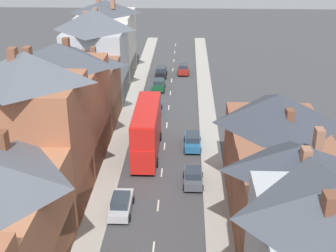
{
  "coord_description": "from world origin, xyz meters",
  "views": [
    {
      "loc": [
        2.28,
        -10.91,
        22.69
      ],
      "look_at": [
        0.26,
        38.9,
        1.22
      ],
      "focal_mm": 50.0,
      "sensor_mm": 36.0,
      "label": 1
    }
  ],
  "objects_px": {
    "car_mid_white": "(193,177)",
    "car_near_blue": "(121,204)",
    "car_parked_right_a": "(161,72)",
    "car_far_grey": "(154,107)",
    "car_mid_black": "(183,69)",
    "double_decker_bus_lead": "(147,130)",
    "car_near_silver": "(159,85)",
    "car_parked_left_a": "(193,141)"
  },
  "relations": [
    {
      "from": "double_decker_bus_lead",
      "to": "car_far_grey",
      "type": "height_order",
      "value": "double_decker_bus_lead"
    },
    {
      "from": "double_decker_bus_lead",
      "to": "car_near_blue",
      "type": "height_order",
      "value": "double_decker_bus_lead"
    },
    {
      "from": "double_decker_bus_lead",
      "to": "car_mid_white",
      "type": "xyz_separation_m",
      "value": [
        4.91,
        -6.35,
        -1.99
      ]
    },
    {
      "from": "double_decker_bus_lead",
      "to": "car_parked_right_a",
      "type": "bearing_deg",
      "value": 89.98
    },
    {
      "from": "car_parked_left_a",
      "to": "car_mid_black",
      "type": "distance_m",
      "value": 27.86
    },
    {
      "from": "car_parked_left_a",
      "to": "car_parked_right_a",
      "type": "relative_size",
      "value": 1.09
    },
    {
      "from": "car_near_blue",
      "to": "car_mid_black",
      "type": "height_order",
      "value": "car_mid_black"
    },
    {
      "from": "car_near_blue",
      "to": "car_parked_left_a",
      "type": "distance_m",
      "value": 14.36
    },
    {
      "from": "car_mid_black",
      "to": "car_far_grey",
      "type": "bearing_deg",
      "value": -101.54
    },
    {
      "from": "double_decker_bus_lead",
      "to": "car_mid_white",
      "type": "height_order",
      "value": "double_decker_bus_lead"
    },
    {
      "from": "car_near_silver",
      "to": "car_parked_left_a",
      "type": "relative_size",
      "value": 0.88
    },
    {
      "from": "car_parked_right_a",
      "to": "car_far_grey",
      "type": "xyz_separation_m",
      "value": [
        -0.0,
        -15.87,
        -0.04
      ]
    },
    {
      "from": "car_parked_left_a",
      "to": "car_mid_black",
      "type": "relative_size",
      "value": 1.14
    },
    {
      "from": "car_far_grey",
      "to": "car_near_silver",
      "type": "bearing_deg",
      "value": 90.0
    },
    {
      "from": "car_mid_white",
      "to": "car_near_blue",
      "type": "bearing_deg",
      "value": -141.63
    },
    {
      "from": "double_decker_bus_lead",
      "to": "car_mid_black",
      "type": "bearing_deg",
      "value": 83.03
    },
    {
      "from": "car_mid_black",
      "to": "car_mid_white",
      "type": "distance_m",
      "value": 35.89
    },
    {
      "from": "car_parked_right_a",
      "to": "car_far_grey",
      "type": "bearing_deg",
      "value": -90.0
    },
    {
      "from": "car_near_blue",
      "to": "car_far_grey",
      "type": "distance_m",
      "value": 23.19
    },
    {
      "from": "double_decker_bus_lead",
      "to": "car_far_grey",
      "type": "bearing_deg",
      "value": 89.96
    },
    {
      "from": "car_near_blue",
      "to": "car_mid_black",
      "type": "bearing_deg",
      "value": 83.15
    },
    {
      "from": "car_parked_left_a",
      "to": "car_far_grey",
      "type": "xyz_separation_m",
      "value": [
        -4.9,
        10.2,
        -0.04
      ]
    },
    {
      "from": "car_far_grey",
      "to": "car_mid_white",
      "type": "bearing_deg",
      "value": -74.97
    },
    {
      "from": "car_parked_right_a",
      "to": "double_decker_bus_lead",
      "type": "bearing_deg",
      "value": -90.02
    },
    {
      "from": "car_mid_black",
      "to": "car_mid_white",
      "type": "relative_size",
      "value": 1.02
    },
    {
      "from": "car_near_blue",
      "to": "car_parked_right_a",
      "type": "bearing_deg",
      "value": 88.09
    },
    {
      "from": "double_decker_bus_lead",
      "to": "car_parked_left_a",
      "type": "relative_size",
      "value": 2.4
    },
    {
      "from": "double_decker_bus_lead",
      "to": "car_mid_white",
      "type": "relative_size",
      "value": 2.8
    },
    {
      "from": "car_parked_right_a",
      "to": "car_mid_black",
      "type": "bearing_deg",
      "value": 26.04
    },
    {
      "from": "car_near_silver",
      "to": "car_parked_right_a",
      "type": "height_order",
      "value": "car_near_silver"
    },
    {
      "from": "car_near_silver",
      "to": "car_parked_left_a",
      "type": "bearing_deg",
      "value": -75.88
    },
    {
      "from": "car_mid_white",
      "to": "car_far_grey",
      "type": "relative_size",
      "value": 0.85
    },
    {
      "from": "car_near_blue",
      "to": "car_near_silver",
      "type": "relative_size",
      "value": 1.13
    },
    {
      "from": "double_decker_bus_lead",
      "to": "car_mid_white",
      "type": "bearing_deg",
      "value": -52.31
    },
    {
      "from": "car_parked_right_a",
      "to": "car_mid_white",
      "type": "xyz_separation_m",
      "value": [
        4.9,
        -34.11,
        -0.01
      ]
    },
    {
      "from": "double_decker_bus_lead",
      "to": "car_near_blue",
      "type": "relative_size",
      "value": 2.4
    },
    {
      "from": "car_near_silver",
      "to": "car_mid_black",
      "type": "xyz_separation_m",
      "value": [
        3.6,
        8.35,
        -0.0
      ]
    },
    {
      "from": "car_near_blue",
      "to": "car_parked_right_a",
      "type": "xyz_separation_m",
      "value": [
        1.3,
        39.02,
        0.05
      ]
    },
    {
      "from": "car_parked_right_a",
      "to": "car_mid_white",
      "type": "bearing_deg",
      "value": -81.83
    },
    {
      "from": "double_decker_bus_lead",
      "to": "car_mid_black",
      "type": "relative_size",
      "value": 2.73
    },
    {
      "from": "double_decker_bus_lead",
      "to": "car_near_silver",
      "type": "xyz_separation_m",
      "value": [
        0.01,
        21.16,
        -1.97
      ]
    },
    {
      "from": "car_mid_white",
      "to": "car_parked_right_a",
      "type": "bearing_deg",
      "value": 98.17
    }
  ]
}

